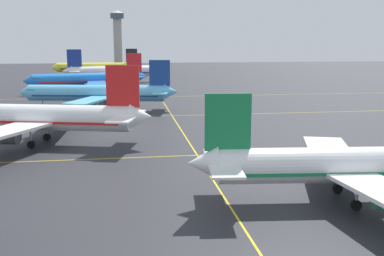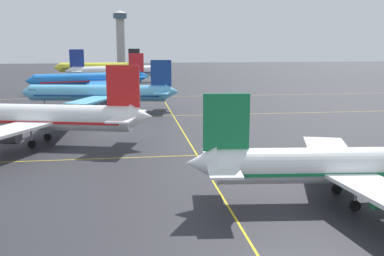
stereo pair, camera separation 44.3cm
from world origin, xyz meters
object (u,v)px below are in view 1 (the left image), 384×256
object	(u,v)px
airliner_distant_taxiway	(98,67)
airliner_far_left_stand	(89,79)
control_tower	(118,34)
airliner_front_gate	(362,165)
airliner_third_row	(99,93)
airliner_second_row	(28,117)
airliner_far_right_stand	(117,72)

from	to	relation	value
airliner_distant_taxiway	airliner_far_left_stand	bearing A→B (deg)	-88.83
control_tower	airliner_front_gate	bearing A→B (deg)	-84.10
airliner_third_row	control_tower	size ratio (longest dim) A/B	1.02
airliner_second_row	control_tower	xyz separation A→B (m)	(9.35, 219.60, 16.01)
airliner_second_row	airliner_far_right_stand	size ratio (longest dim) A/B	0.93
airliner_third_row	airliner_distant_taxiway	bearing A→B (deg)	93.57
airliner_far_right_stand	airliner_far_left_stand	bearing A→B (deg)	-104.32
airliner_front_gate	airliner_second_row	world-z (taller)	airliner_second_row
airliner_distant_taxiway	control_tower	world-z (taller)	control_tower
airliner_front_gate	airliner_distant_taxiway	bearing A→B (deg)	101.85
airliner_third_row	airliner_far_left_stand	world-z (taller)	airliner_far_left_stand
airliner_second_row	airliner_distant_taxiway	world-z (taller)	airliner_distant_taxiway
airliner_front_gate	airliner_second_row	distance (m)	45.39
airliner_second_row	control_tower	size ratio (longest dim) A/B	1.06
airliner_second_row	airliner_third_row	xyz separation A→B (m)	(8.02, 31.55, -0.20)
airliner_front_gate	control_tower	world-z (taller)	control_tower
airliner_third_row	airliner_far_right_stand	world-z (taller)	airliner_far_right_stand
airliner_second_row	airliner_far_left_stand	world-z (taller)	airliner_second_row
airliner_distant_taxiway	control_tower	distance (m)	92.53
airliner_third_row	airliner_distant_taxiway	size ratio (longest dim) A/B	0.91
airliner_second_row	airliner_far_left_stand	bearing A→B (deg)	87.29
airliner_front_gate	airliner_far_right_stand	bearing A→B (deg)	100.84
airliner_far_left_stand	airliner_far_right_stand	xyz separation A→B (m)	(7.62, 29.86, 0.29)
airliner_far_left_stand	airliner_far_right_stand	distance (m)	30.82
airliner_front_gate	control_tower	xyz separation A→B (m)	(-25.66, 248.49, 16.46)
airliner_second_row	airliner_third_row	world-z (taller)	airliner_second_row
airliner_third_row	control_tower	distance (m)	188.75
airliner_distant_taxiway	airliner_third_row	bearing A→B (deg)	-86.43
airliner_far_left_stand	airliner_second_row	bearing A→B (deg)	-92.71
airliner_third_row	airliner_front_gate	bearing A→B (deg)	-65.93
airliner_front_gate	airliner_far_right_stand	size ratio (longest dim) A/B	0.84
airliner_far_left_stand	airliner_distant_taxiway	world-z (taller)	airliner_distant_taxiway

